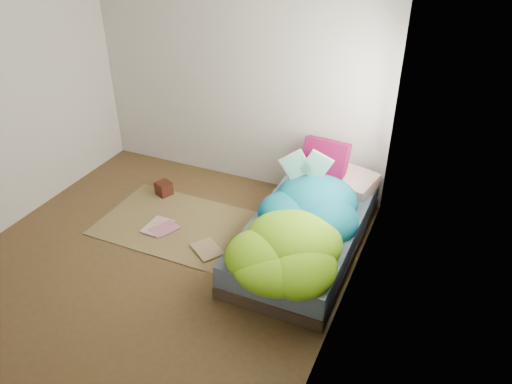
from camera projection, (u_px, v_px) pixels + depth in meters
ground at (161, 258)px, 4.82m from camera, size 3.50×3.50×0.00m
room_walls at (142, 99)px, 3.96m from camera, size 3.54×3.54×2.62m
bed at (305, 234)px, 4.87m from camera, size 1.00×2.00×0.34m
duvet at (299, 217)px, 4.52m from camera, size 0.96×1.84×0.34m
rug at (177, 224)px, 5.29m from camera, size 1.60×1.10×0.01m
pillow_floral at (346, 180)px, 5.30m from camera, size 0.70×0.53×0.14m
pillow_magenta at (325, 162)px, 5.28m from camera, size 0.48×0.18×0.47m
open_book at (307, 157)px, 4.88m from camera, size 0.43×0.24×0.26m
wooden_box at (164, 188)px, 5.76m from camera, size 0.21×0.21×0.16m
floor_book_a at (148, 224)px, 5.27m from camera, size 0.25×0.33×0.02m
floor_book_b at (159, 225)px, 5.25m from camera, size 0.31×0.34×0.03m
floor_book_c at (197, 254)px, 4.84m from camera, size 0.40×0.37×0.02m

